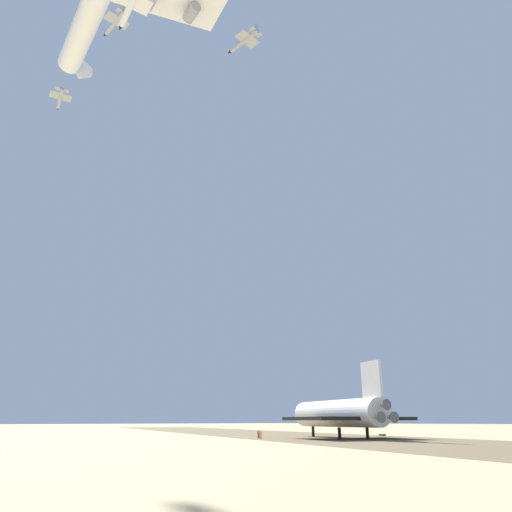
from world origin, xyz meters
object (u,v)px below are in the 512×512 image
object	(u,v)px
chase_jet_lead	(244,41)
chase_jet_trailing	(60,98)
space_shuttle	(337,414)
chase_jet_high_escort	(131,5)
ground_crew_near_wingtip	(258,434)
ground_support_crate	(382,435)
chase_jet_right_wing	(115,23)
ground_crew_near_nose	(261,434)
ground_crew_mid_fuselage	(259,434)

from	to	relation	value
chase_jet_lead	chase_jet_trailing	size ratio (longest dim) A/B	0.99
space_shuttle	chase_jet_high_escort	xyz separation A→B (m)	(6.60, 58.32, 86.70)
chase_jet_lead	ground_crew_near_wingtip	size ratio (longest dim) A/B	8.80
ground_support_crate	chase_jet_right_wing	bearing A→B (deg)	49.85
space_shuttle	ground_crew_near_wingtip	bearing A→B (deg)	75.70
space_shuttle	chase_jet_lead	world-z (taller)	chase_jet_lead
chase_jet_trailing	chase_jet_right_wing	bearing A→B (deg)	-162.03
chase_jet_lead	ground_crew_near_wingtip	bearing A→B (deg)	151.57
chase_jet_high_escort	chase_jet_trailing	bearing A→B (deg)	1.09
chase_jet_right_wing	chase_jet_trailing	xyz separation A→B (m)	(38.89, 2.30, -10.65)
chase_jet_trailing	ground_crew_near_nose	size ratio (longest dim) A/B	8.85
ground_crew_mid_fuselage	ground_crew_near_wingtip	distance (m)	2.08
ground_crew_near_nose	ground_support_crate	bearing A→B (deg)	-19.95
chase_jet_lead	ground_crew_near_nose	size ratio (longest dim) A/B	8.80
chase_jet_right_wing	ground_crew_near_nose	bearing A→B (deg)	-149.60
chase_jet_right_wing	ground_crew_near_wingtip	bearing A→B (deg)	-149.00
ground_crew_near_wingtip	ground_crew_near_nose	bearing A→B (deg)	157.51
ground_crew_near_nose	ground_crew_near_wingtip	distance (m)	0.95
space_shuttle	ground_support_crate	world-z (taller)	space_shuttle
chase_jet_lead	ground_crew_mid_fuselage	bearing A→B (deg)	155.32
chase_jet_trailing	chase_jet_high_escort	distance (m)	93.75
ground_support_crate	chase_jet_high_escort	bearing A→B (deg)	86.32
ground_crew_mid_fuselage	space_shuttle	bearing A→B (deg)	35.56
ground_crew_near_nose	chase_jet_lead	bearing A→B (deg)	58.51
chase_jet_lead	chase_jet_right_wing	distance (m)	45.87
ground_crew_near_nose	ground_support_crate	world-z (taller)	ground_crew_near_nose
ground_crew_near_wingtip	ground_support_crate	distance (m)	37.20
space_shuttle	ground_support_crate	xyz separation A→B (m)	(1.51, -20.80, -5.08)
chase_jet_high_escort	ground_crew_near_wingtip	distance (m)	100.84
ground_crew_near_wingtip	ground_support_crate	bearing A→B (deg)	-122.19
chase_jet_lead	ground_support_crate	distance (m)	132.35
space_shuttle	ground_crew_near_wingtip	world-z (taller)	space_shuttle
chase_jet_trailing	ground_crew_mid_fuselage	world-z (taller)	chase_jet_trailing
chase_jet_high_escort	ground_crew_near_nose	size ratio (longest dim) A/B	8.86
ground_crew_near_wingtip	ground_support_crate	size ratio (longest dim) A/B	1.07
ground_crew_near_nose	ground_crew_near_wingtip	size ratio (longest dim) A/B	1.00
chase_jet_high_escort	ground_crew_near_wingtip	bearing A→B (deg)	-74.65
space_shuttle	ground_crew_near_nose	world-z (taller)	space_shuttle
chase_jet_trailing	ground_crew_near_wingtip	xyz separation A→B (m)	(-83.02, -29.25, -123.26)
ground_crew_mid_fuselage	chase_jet_lead	bearing A→B (deg)	144.93
chase_jet_trailing	ground_crew_near_nose	xyz separation A→B (m)	(-83.97, -29.18, -123.26)
chase_jet_high_escort	ground_crew_mid_fuselage	world-z (taller)	chase_jet_high_escort
space_shuttle	chase_jet_lead	distance (m)	124.60
chase_jet_high_escort	ground_crew_near_nose	distance (m)	100.78
space_shuttle	chase_jet_right_wing	world-z (taller)	chase_jet_right_wing
chase_jet_trailing	ground_support_crate	world-z (taller)	chase_jet_trailing
ground_crew_near_nose	ground_crew_mid_fuselage	distance (m)	2.83
chase_jet_right_wing	chase_jet_trailing	world-z (taller)	chase_jet_right_wing
ground_crew_near_nose	ground_crew_mid_fuselage	world-z (taller)	same
chase_jet_lead	chase_jet_high_escort	xyz separation A→B (m)	(-17.60, 49.51, -35.21)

